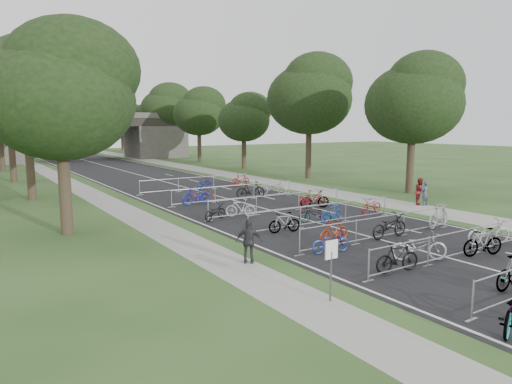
{
  "coord_description": "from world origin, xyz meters",
  "views": [
    {
      "loc": [
        -15.49,
        -6.41,
        5.04
      ],
      "look_at": [
        -0.68,
        16.36,
        1.1
      ],
      "focal_mm": 32.0,
      "sensor_mm": 36.0,
      "label": 1
    }
  ],
  "objects_px": {
    "park_sign": "(331,259)",
    "bike_0": "(512,308)",
    "pedestrian_c": "(249,241)",
    "overpass_bridge": "(82,136)",
    "pedestrian_a": "(425,193)",
    "pedestrian_b": "(420,191)"
  },
  "relations": [
    {
      "from": "park_sign",
      "to": "bike_0",
      "type": "relative_size",
      "value": 0.84
    },
    {
      "from": "bike_0",
      "to": "pedestrian_c",
      "type": "xyz_separation_m",
      "value": [
        -2.5,
        8.27,
        0.26
      ]
    },
    {
      "from": "overpass_bridge",
      "to": "pedestrian_c",
      "type": "bearing_deg",
      "value": -96.73
    },
    {
      "from": "pedestrian_c",
      "to": "pedestrian_a",
      "type": "bearing_deg",
      "value": -128.03
    },
    {
      "from": "pedestrian_a",
      "to": "pedestrian_b",
      "type": "bearing_deg",
      "value": -88.45
    },
    {
      "from": "overpass_bridge",
      "to": "pedestrian_b",
      "type": "relative_size",
      "value": 17.94
    },
    {
      "from": "bike_0",
      "to": "pedestrian_a",
      "type": "height_order",
      "value": "pedestrian_a"
    },
    {
      "from": "bike_0",
      "to": "pedestrian_b",
      "type": "distance_m",
      "value": 18.74
    },
    {
      "from": "pedestrian_a",
      "to": "pedestrian_c",
      "type": "xyz_separation_m",
      "value": [
        -16.0,
        -4.35,
        0.05
      ]
    },
    {
      "from": "pedestrian_a",
      "to": "park_sign",
      "type": "bearing_deg",
      "value": 30.28
    },
    {
      "from": "bike_0",
      "to": "pedestrian_c",
      "type": "distance_m",
      "value": 8.64
    },
    {
      "from": "park_sign",
      "to": "pedestrian_c",
      "type": "xyz_separation_m",
      "value": [
        0.0,
        4.42,
        -0.44
      ]
    },
    {
      "from": "bike_0",
      "to": "pedestrian_b",
      "type": "bearing_deg",
      "value": -66.33
    },
    {
      "from": "overpass_bridge",
      "to": "pedestrian_b",
      "type": "height_order",
      "value": "overpass_bridge"
    },
    {
      "from": "overpass_bridge",
      "to": "bike_0",
      "type": "relative_size",
      "value": 14.29
    },
    {
      "from": "bike_0",
      "to": "pedestrian_a",
      "type": "bearing_deg",
      "value": -67.15
    },
    {
      "from": "overpass_bridge",
      "to": "pedestrian_b",
      "type": "bearing_deg",
      "value": -80.13
    },
    {
      "from": "park_sign",
      "to": "pedestrian_b",
      "type": "bearing_deg",
      "value": 29.73
    },
    {
      "from": "pedestrian_b",
      "to": "overpass_bridge",
      "type": "bearing_deg",
      "value": 63.61
    },
    {
      "from": "overpass_bridge",
      "to": "bike_0",
      "type": "height_order",
      "value": "overpass_bridge"
    },
    {
      "from": "bike_0",
      "to": "pedestrian_c",
      "type": "bearing_deg",
      "value": -3.41
    },
    {
      "from": "park_sign",
      "to": "pedestrian_b",
      "type": "distance_m",
      "value": 18.43
    }
  ]
}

